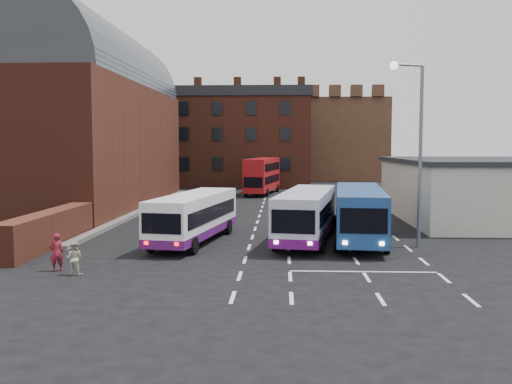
{
  "coord_description": "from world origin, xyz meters",
  "views": [
    {
      "loc": [
        1.68,
        -26.18,
        5.17
      ],
      "look_at": [
        0.0,
        10.0,
        2.2
      ],
      "focal_mm": 40.0,
      "sensor_mm": 36.0,
      "label": 1
    }
  ],
  "objects_px": {
    "bus_white_inbound": "(307,212)",
    "bus_blue": "(359,210)",
    "pedestrian_beige": "(74,258)",
    "pedestrian_red": "(57,252)",
    "street_lamp": "(415,137)",
    "bus_white_outbound": "(194,214)",
    "bus_red_double": "(262,175)"
  },
  "relations": [
    {
      "from": "bus_white_inbound",
      "to": "bus_blue",
      "type": "distance_m",
      "value": 2.84
    },
    {
      "from": "bus_red_double",
      "to": "street_lamp",
      "type": "bearing_deg",
      "value": 114.55
    },
    {
      "from": "bus_white_outbound",
      "to": "pedestrian_red",
      "type": "relative_size",
      "value": 6.15
    },
    {
      "from": "bus_white_inbound",
      "to": "pedestrian_red",
      "type": "xyz_separation_m",
      "value": [
        -10.58,
        -7.8,
        -0.82
      ]
    },
    {
      "from": "bus_white_inbound",
      "to": "bus_red_double",
      "type": "xyz_separation_m",
      "value": [
        -3.43,
        29.64,
        0.41
      ]
    },
    {
      "from": "pedestrian_red",
      "to": "street_lamp",
      "type": "bearing_deg",
      "value": 168.04
    },
    {
      "from": "bus_white_outbound",
      "to": "bus_blue",
      "type": "distance_m",
      "value": 8.85
    },
    {
      "from": "bus_white_inbound",
      "to": "street_lamp",
      "type": "relative_size",
      "value": 1.1
    },
    {
      "from": "pedestrian_red",
      "to": "pedestrian_beige",
      "type": "bearing_deg",
      "value": 113.12
    },
    {
      "from": "street_lamp",
      "to": "pedestrian_beige",
      "type": "bearing_deg",
      "value": -155.44
    },
    {
      "from": "pedestrian_red",
      "to": "bus_white_outbound",
      "type": "bearing_deg",
      "value": -155.34
    },
    {
      "from": "street_lamp",
      "to": "bus_white_outbound",
      "type": "bearing_deg",
      "value": 174.32
    },
    {
      "from": "street_lamp",
      "to": "bus_red_double",
      "type": "bearing_deg",
      "value": 105.6
    },
    {
      "from": "bus_white_inbound",
      "to": "bus_blue",
      "type": "height_order",
      "value": "bus_blue"
    },
    {
      "from": "bus_red_double",
      "to": "pedestrian_beige",
      "type": "xyz_separation_m",
      "value": [
        -6.17,
        -38.1,
        -1.35
      ]
    },
    {
      "from": "bus_blue",
      "to": "pedestrian_beige",
      "type": "xyz_separation_m",
      "value": [
        -12.43,
        -8.55,
        -1.01
      ]
    },
    {
      "from": "bus_blue",
      "to": "pedestrian_red",
      "type": "xyz_separation_m",
      "value": [
        -13.42,
        -7.89,
        -0.9
      ]
    },
    {
      "from": "bus_white_outbound",
      "to": "bus_red_double",
      "type": "bearing_deg",
      "value": 94.67
    },
    {
      "from": "bus_blue",
      "to": "street_lamp",
      "type": "distance_m",
      "value": 4.93
    },
    {
      "from": "bus_white_outbound",
      "to": "bus_blue",
      "type": "relative_size",
      "value": 0.91
    },
    {
      "from": "bus_blue",
      "to": "pedestrian_beige",
      "type": "height_order",
      "value": "bus_blue"
    },
    {
      "from": "bus_blue",
      "to": "bus_white_outbound",
      "type": "bearing_deg",
      "value": 9.52
    },
    {
      "from": "street_lamp",
      "to": "pedestrian_red",
      "type": "bearing_deg",
      "value": -158.83
    },
    {
      "from": "bus_blue",
      "to": "bus_red_double",
      "type": "height_order",
      "value": "bus_red_double"
    },
    {
      "from": "bus_red_double",
      "to": "pedestrian_red",
      "type": "xyz_separation_m",
      "value": [
        -7.16,
        -37.44,
        -1.23
      ]
    },
    {
      "from": "bus_red_double",
      "to": "street_lamp",
      "type": "height_order",
      "value": "street_lamp"
    },
    {
      "from": "bus_red_double",
      "to": "pedestrian_red",
      "type": "bearing_deg",
      "value": 88.12
    },
    {
      "from": "bus_white_outbound",
      "to": "bus_blue",
      "type": "xyz_separation_m",
      "value": [
        8.83,
        0.61,
        0.16
      ]
    },
    {
      "from": "bus_white_inbound",
      "to": "pedestrian_beige",
      "type": "height_order",
      "value": "bus_white_inbound"
    },
    {
      "from": "bus_red_double",
      "to": "street_lamp",
      "type": "xyz_separation_m",
      "value": [
        8.74,
        -31.28,
        3.57
      ]
    },
    {
      "from": "bus_white_outbound",
      "to": "bus_blue",
      "type": "bearing_deg",
      "value": 13.5
    },
    {
      "from": "bus_blue",
      "to": "bus_red_double",
      "type": "bearing_deg",
      "value": -72.48
    }
  ]
}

